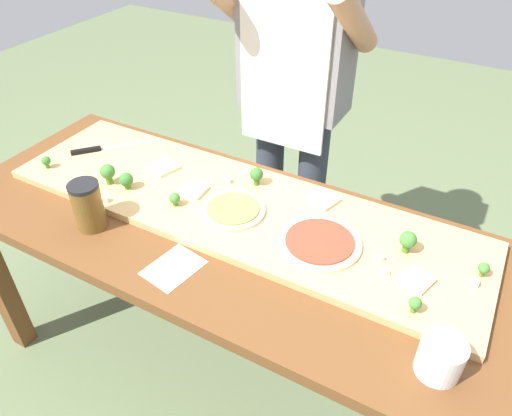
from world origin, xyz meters
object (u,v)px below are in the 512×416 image
at_px(cheese_crumble_b, 386,272).
at_px(broccoli_floret_back_mid, 408,240).
at_px(pizza_whole_pesto_green, 233,210).
at_px(cheese_crumble_e, 106,199).
at_px(pizza_slice_far_right, 194,190).
at_px(pizza_slice_near_right, 323,200).
at_px(broccoli_floret_front_left, 484,269).
at_px(broccoli_floret_center_left, 46,161).
at_px(recipe_note, 174,268).
at_px(flour_cup, 440,359).
at_px(cheese_crumble_d, 474,283).
at_px(prep_table, 230,250).
at_px(pizza_slice_near_left, 164,167).
at_px(cheese_crumble_a, 228,180).
at_px(broccoli_floret_back_left, 126,180).
at_px(broccoli_floret_front_mid, 256,175).
at_px(sauce_jar, 88,206).
at_px(broccoli_floret_back_right, 175,199).
at_px(chefs_knife, 100,149).
at_px(cook_center, 294,85).
at_px(broccoli_floret_center_right, 415,304).
at_px(pizza_slice_center, 416,280).
at_px(pizza_whole_tomato_red, 320,242).
at_px(broccoli_floret_front_right, 108,172).

bearing_deg(cheese_crumble_b, broccoli_floret_back_mid, 79.06).
xyz_separation_m(pizza_whole_pesto_green, cheese_crumble_b, (0.51, -0.04, -0.00)).
relative_size(cheese_crumble_b, cheese_crumble_e, 0.81).
distance_m(pizza_slice_far_right, pizza_slice_near_right, 0.43).
distance_m(broccoli_floret_front_left, broccoli_floret_center_left, 1.46).
relative_size(cheese_crumble_b, recipe_note, 0.09).
xyz_separation_m(broccoli_floret_center_left, flour_cup, (1.41, -0.15, -0.01)).
height_order(broccoli_floret_center_left, cheese_crumble_d, broccoli_floret_center_left).
height_order(cheese_crumble_b, cheese_crumble_e, cheese_crumble_e).
distance_m(prep_table, pizza_slice_near_left, 0.41).
xyz_separation_m(cheese_crumble_a, recipe_note, (0.07, -0.41, -0.03)).
bearing_deg(pizza_slice_near_left, broccoli_floret_center_left, -151.92).
bearing_deg(pizza_whole_pesto_green, broccoli_floret_back_left, -170.40).
bearing_deg(cheese_crumble_b, cheese_crumble_d, 18.39).
relative_size(broccoli_floret_front_mid, sauce_jar, 0.41).
bearing_deg(broccoli_floret_front_mid, prep_table, -84.97).
distance_m(pizza_slice_near_left, cheese_crumble_e, 0.25).
distance_m(pizza_whole_pesto_green, broccoli_floret_front_left, 0.74).
bearing_deg(prep_table, cheese_crumble_e, -164.69).
bearing_deg(broccoli_floret_back_right, broccoli_floret_front_left, 9.10).
distance_m(prep_table, chefs_knife, 0.67).
bearing_deg(flour_cup, cook_center, 133.08).
bearing_deg(cook_center, pizza_slice_far_right, -101.61).
distance_m(broccoli_floret_center_right, cheese_crumble_a, 0.75).
bearing_deg(cook_center, pizza_slice_center, -41.84).
distance_m(pizza_slice_center, broccoli_floret_center_right, 0.11).
xyz_separation_m(pizza_slice_center, broccoli_floret_front_left, (0.15, 0.11, 0.02)).
bearing_deg(cook_center, pizza_whole_tomato_red, -57.42).
bearing_deg(pizza_slice_near_right, broccoli_floret_center_left, -162.71).
bearing_deg(broccoli_floret_center_left, broccoli_floret_back_right, 4.50).
height_order(prep_table, chefs_knife, chefs_knife).
relative_size(pizza_whole_pesto_green, pizza_slice_near_right, 2.42).
distance_m(broccoli_floret_front_right, recipe_note, 0.47).
bearing_deg(pizza_slice_near_left, chefs_knife, -177.60).
distance_m(prep_table, cook_center, 0.69).
bearing_deg(broccoli_floret_front_right, pizza_slice_center, 2.65).
xyz_separation_m(pizza_whole_tomato_red, cheese_crumble_b, (0.21, -0.03, -0.00)).
height_order(pizza_slice_near_left, broccoli_floret_center_right, broccoli_floret_center_right).
height_order(pizza_slice_near_right, cheese_crumble_b, cheese_crumble_b).
xyz_separation_m(broccoli_floret_front_left, broccoli_floret_center_left, (-1.45, -0.19, 0.00)).
xyz_separation_m(pizza_slice_near_left, broccoli_floret_front_mid, (0.34, 0.08, 0.03)).
bearing_deg(cheese_crumble_b, pizza_slice_near_left, 171.50).
relative_size(pizza_slice_far_right, broccoli_floret_back_left, 1.29).
relative_size(broccoli_floret_center_right, broccoli_floret_back_right, 1.03).
height_order(pizza_slice_center, sauce_jar, sauce_jar).
distance_m(broccoli_floret_back_left, cook_center, 0.72).
relative_size(broccoli_floret_front_right, broccoli_floret_center_left, 1.60).
distance_m(pizza_slice_center, broccoli_floret_back_mid, 0.12).
xyz_separation_m(pizza_slice_near_left, cheese_crumble_d, (1.07, -0.06, 0.00)).
relative_size(pizza_slice_far_right, cook_center, 0.05).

